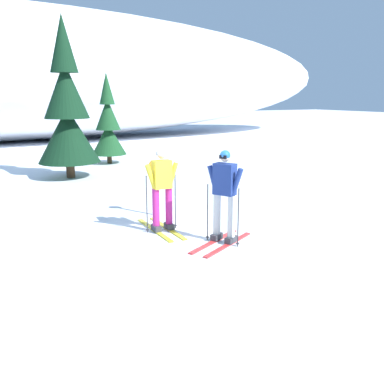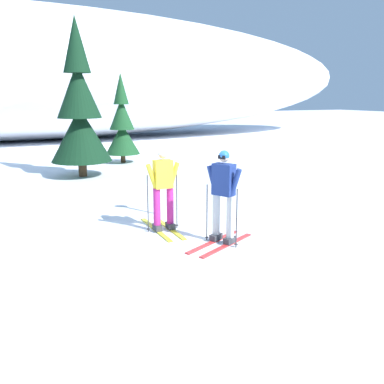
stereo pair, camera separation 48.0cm
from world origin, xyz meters
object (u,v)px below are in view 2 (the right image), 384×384
object	(u,v)px
skier_navy_jacket	(223,195)
pine_tree_far_right	(122,126)
pine_tree_center_right	(79,111)
skier_yellow_jacket	(163,188)
trail_marker_post	(158,183)

from	to	relation	value
skier_navy_jacket	pine_tree_far_right	xyz separation A→B (m)	(1.00, 11.04, 0.62)
pine_tree_center_right	pine_tree_far_right	world-z (taller)	pine_tree_center_right
skier_yellow_jacket	trail_marker_post	size ratio (longest dim) A/B	1.32
pine_tree_far_right	pine_tree_center_right	bearing A→B (deg)	-130.47
skier_navy_jacket	skier_yellow_jacket	distance (m)	1.47
skier_navy_jacket	pine_tree_far_right	bearing A→B (deg)	84.81
skier_navy_jacket	trail_marker_post	xyz separation A→B (m)	(-0.44, 2.51, -0.20)
pine_tree_center_right	pine_tree_far_right	xyz separation A→B (m)	(2.20, 2.58, -0.72)
pine_tree_center_right	pine_tree_far_right	distance (m)	3.47
pine_tree_center_right	skier_navy_jacket	bearing A→B (deg)	-81.92
pine_tree_far_right	skier_yellow_jacket	bearing A→B (deg)	-100.32
skier_navy_jacket	pine_tree_far_right	size ratio (longest dim) A/B	0.49
skier_navy_jacket	trail_marker_post	distance (m)	2.56
skier_yellow_jacket	pine_tree_far_right	xyz separation A→B (m)	(1.78, 9.79, 0.66)
pine_tree_center_right	trail_marker_post	world-z (taller)	pine_tree_center_right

